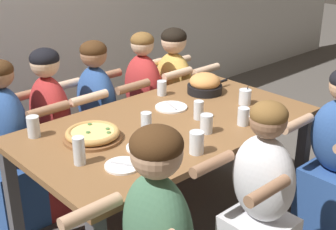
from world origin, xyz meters
The scene contains 24 objects.
ground_plane centered at (0.00, 0.00, 0.00)m, with size 18.00×18.00×0.00m, color #514C47.
dining_table centered at (0.00, 0.00, 0.69)m, with size 1.83×1.03×0.78m.
pizza_board_main centered at (-0.48, 0.11, 0.81)m, with size 0.34×0.34×0.06m.
skillet_bowl centered at (0.56, 0.21, 0.84)m, with size 0.36×0.25×0.15m.
empty_plate_a centered at (-0.55, -0.25, 0.78)m, with size 0.19×0.19×0.02m.
empty_plate_b centered at (-0.33, -0.17, 0.78)m, with size 0.20×0.20×0.02m.
empty_plate_c centered at (0.18, 0.16, 0.78)m, with size 0.21×0.21×0.02m.
empty_plate_d centered at (0.52, -0.32, 0.78)m, with size 0.18×0.18×0.02m.
cocktail_glass_blue centered at (0.59, -0.12, 0.82)m, with size 0.08×0.08×0.13m.
drinking_glass_a centered at (-0.70, 0.37, 0.84)m, with size 0.07×0.07×0.12m.
drinking_glass_b centered at (-0.69, -0.08, 0.85)m, with size 0.06×0.06×0.15m.
drinking_glass_c centered at (-0.16, -0.40, 0.83)m, with size 0.08×0.08×0.12m.
drinking_glass_d centered at (-0.21, -0.05, 0.84)m, with size 0.06×0.06×0.14m.
drinking_glass_e centered at (0.31, -0.33, 0.83)m, with size 0.07×0.07×0.11m.
drinking_glass_f centered at (0.07, -0.26, 0.83)m, with size 0.08×0.08×0.11m.
drinking_glass_g centered at (0.18, -0.09, 0.83)m, with size 0.06×0.06×0.12m.
drinking_glass_h centered at (0.30, 0.39, 0.83)m, with size 0.07×0.07×0.10m.
diner_far_right centered at (0.74, 0.73, 0.53)m, with size 0.51×0.40×1.14m.
diner_far_left centered at (-0.71, 0.73, 0.52)m, with size 0.51×0.40×1.16m.
diner_far_midright centered at (0.41, 0.73, 0.52)m, with size 0.51×0.40×1.16m.
diner_far_center centered at (-0.03, 0.73, 0.53)m, with size 0.51×0.40×1.16m.
diner_far_midleft centered at (-0.40, 0.73, 0.54)m, with size 0.51×0.40×1.18m.
diner_near_center centered at (-0.01, -0.73, 0.51)m, with size 0.51×0.40×1.13m.
diner_near_right centered at (0.76, -0.73, 0.52)m, with size 0.51×0.40×1.13m.
Camera 1 is at (-1.78, -1.94, 1.94)m, focal length 50.00 mm.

